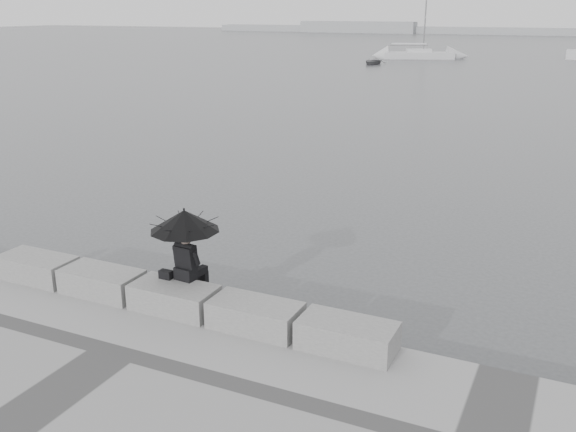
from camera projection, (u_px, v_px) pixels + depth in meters
The scene contains 11 objects.
ground at pixel (190, 324), 12.48m from camera, with size 360.00×360.00×0.00m, color #434548.
stone_block_far_left at pixel (37, 268), 13.24m from camera, with size 1.60×0.80×0.50m, color slate.
stone_block_left at pixel (102, 282), 12.55m from camera, with size 1.60×0.80×0.50m, color slate.
stone_block_centre at pixel (174, 298), 11.86m from camera, with size 1.60×0.80×0.50m, color slate.
stone_block_right at pixel (255, 316), 11.17m from camera, with size 1.60×0.80×0.50m, color slate.
stone_block_far_right at pixel (347, 336), 10.48m from camera, with size 1.60×0.80×0.50m, color slate.
seated_person at pixel (185, 227), 11.78m from camera, with size 1.30×1.30×1.39m.
bag at pixel (166, 274), 12.07m from camera, with size 0.25×0.14×0.16m, color black.
distant_landmass at pixel (532, 31), 148.47m from camera, with size 180.00×8.00×2.80m.
sailboat_left at pixel (419, 54), 78.46m from camera, with size 8.72×5.23×12.90m.
dinghy at pixel (373, 62), 70.64m from camera, with size 3.38×1.43×0.57m, color slate.
Camera 1 is at (6.52, -9.33, 5.85)m, focal length 40.00 mm.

